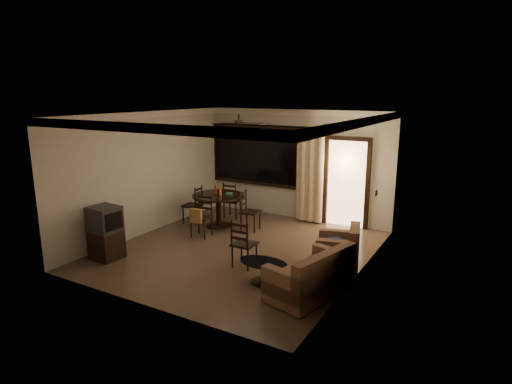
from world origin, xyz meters
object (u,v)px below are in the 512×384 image
Objects in this scene: dining_table at (219,201)px; dining_chair_south at (201,224)px; side_chair at (244,252)px; dining_chair_west at (193,212)px; sofa at (312,278)px; armchair at (340,250)px; tv_cabinet at (106,233)px; dining_chair_east at (250,219)px; dining_chair_north at (233,207)px; coffee_table at (263,269)px.

dining_table is 0.91m from dining_chair_south.
dining_chair_west is at bearing -35.10° from side_chair.
sofa is at bearing -34.09° from dining_table.
armchair is (-0.01, 1.39, 0.01)m from sofa.
dining_chair_east is at bearing 65.02° from tv_cabinet.
dining_chair_north is 0.90× the size of tv_cabinet.
dining_chair_west is 1.00× the size of dining_chair_north.
coffee_table is at bearing -152.04° from dining_chair_east.
tv_cabinet is (-0.72, -2.84, -0.09)m from dining_table.
armchair is 1.81m from side_chair.
tv_cabinet is at bearing -170.13° from coffee_table.
armchair is (3.42, -0.93, -0.30)m from dining_table.
dining_chair_south is 1.02× the size of side_chair.
armchair is at bearing 146.90° from dining_chair_north.
dining_chair_west is 1.11m from dining_chair_south.
dining_chair_east is at bearing 136.76° from dining_chair_north.
side_chair is at bearing -159.44° from dining_chair_east.
dining_chair_east and dining_chair_north have the same top height.
armchair is at bearing -15.21° from dining_table.
armchair reaches higher than coffee_table.
sofa reaches higher than coffee_table.
dining_chair_north is 3.68m from tv_cabinet.
dining_table is at bearing 89.90° from dining_chair_south.
dining_table is 0.80m from dining_chair_west.
dining_table is 0.78× the size of sofa.
dining_chair_east is 1.00× the size of dining_chair_south.
dining_table reaches higher than dining_chair_west.
dining_chair_north reaches higher than armchair.
tv_cabinet is at bearing 20.19° from side_chair.
dining_chair_south is 1.00× the size of dining_chair_north.
dining_chair_west is 3.09m from side_chair.
dining_table is at bearing -45.88° from side_chair.
tv_cabinet reaches higher than dining_chair_south.
tv_cabinet is (-0.83, -1.99, 0.23)m from dining_chair_south.
dining_chair_west is 1.00× the size of dining_chair_south.
dining_chair_north is (-0.10, 0.78, -0.34)m from dining_table.
tv_cabinet is 4.57m from armchair.
sofa is 1.83× the size of coffee_table.
dining_table reaches higher than dining_chair_east.
dining_table reaches higher than dining_chair_south.
dining_chair_east is 1.00× the size of armchair.
dining_chair_south is 0.90× the size of tv_cabinet.
dining_chair_north is at bearing 130.45° from coffee_table.
coffee_table is (2.50, -2.28, -0.36)m from dining_table.
side_chair is at bearing -165.67° from armchair.
sofa is (4.14, -2.21, 0.03)m from dining_chair_west.
dining_chair_north is (0.61, 0.89, 0.00)m from dining_chair_west.
dining_chair_west is 4.22m from armchair.
dining_chair_west and dining_chair_south have the same top height.
dining_chair_east is at bearing 125.15° from coffee_table.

